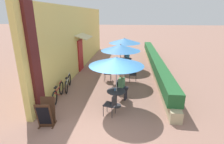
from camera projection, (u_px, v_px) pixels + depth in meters
ground_plane at (98, 127)px, 6.13m from camera, size 120.00×120.00×0.00m
cafe_facade_wall at (80, 39)px, 12.26m from camera, size 0.98×14.12×4.20m
planter_hedge at (155, 62)px, 12.24m from camera, size 0.60×13.12×1.01m
patio_table_near at (116, 95)px, 7.34m from camera, size 0.79×0.79×0.70m
patio_umbrella_near at (116, 61)px, 6.88m from camera, size 2.20×2.20×2.20m
cafe_chair_near_left at (111, 103)px, 6.67m from camera, size 0.49×0.49×0.87m
cafe_chair_near_right at (120, 88)px, 8.02m from camera, size 0.49×0.49×0.87m
seated_patron_near_right at (123, 85)px, 7.92m from camera, size 0.47×0.42×1.25m
coffee_cup_near at (115, 90)px, 7.31m from camera, size 0.07×0.07×0.09m
patio_table_mid at (120, 73)px, 10.12m from camera, size 0.79×0.79×0.70m
patio_umbrella_mid at (121, 48)px, 9.66m from camera, size 2.20×2.20×2.20m
cafe_chair_mid_left at (107, 73)px, 10.14m from camera, size 0.40×0.40×0.87m
cafe_chair_mid_right at (133, 73)px, 10.11m from camera, size 0.40×0.40×0.87m
patio_table_far at (124, 61)px, 12.61m from camera, size 0.79×0.79×0.70m
patio_umbrella_far at (125, 41)px, 12.14m from camera, size 2.20×2.20×2.20m
cafe_chair_far_left at (121, 64)px, 11.94m from camera, size 0.51×0.51×0.87m
cafe_chair_far_right at (127, 59)px, 13.27m from camera, size 0.51×0.51×0.87m
seated_patron_far_right at (128, 57)px, 13.17m from camera, size 0.48×0.43×1.25m
bicycle_leaning at (58, 92)px, 8.00m from camera, size 0.26×1.71×0.74m
bicycle_second at (68, 83)px, 9.10m from camera, size 0.38×1.69×0.74m
menu_board at (46, 113)px, 6.08m from camera, size 0.58×0.69×0.97m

